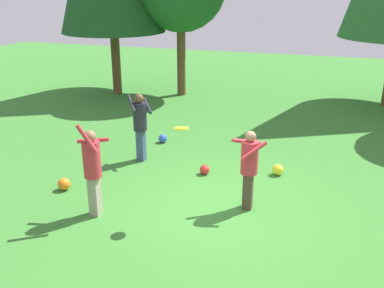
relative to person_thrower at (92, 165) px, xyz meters
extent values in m
plane|color=#387A2D|center=(2.39, 0.98, -1.06)|extent=(40.00, 40.00, 0.00)
cube|color=gray|center=(0.00, 0.00, -0.65)|extent=(0.19, 0.22, 0.82)
cylinder|color=#B72D38|center=(0.00, 0.00, 0.13)|extent=(0.34, 0.34, 0.72)
sphere|color=#8C6647|center=(0.00, 0.00, 0.59)|extent=(0.23, 0.23, 0.23)
cylinder|color=#B72D38|center=(-0.05, 0.19, 0.44)|extent=(0.61, 0.24, 0.13)
cylinder|color=#B72D38|center=(0.05, -0.19, 0.61)|extent=(0.39, 0.18, 0.56)
cube|color=#4C382D|center=(2.82, 1.15, -0.67)|extent=(0.19, 0.22, 0.78)
cylinder|color=#B72D38|center=(2.82, 1.15, 0.06)|extent=(0.34, 0.34, 0.68)
sphere|color=#8C6647|center=(2.82, 1.15, 0.49)|extent=(0.22, 0.22, 0.22)
cylinder|color=#B72D38|center=(2.93, 0.98, 0.27)|extent=(0.49, 0.34, 0.37)
cylinder|color=#B72D38|center=(2.72, 1.32, 0.32)|extent=(0.54, 0.37, 0.18)
cube|color=#38476B|center=(-0.25, 2.85, -0.65)|extent=(0.19, 0.22, 0.82)
cylinder|color=#23232D|center=(-0.25, 2.85, 0.12)|extent=(0.34, 0.34, 0.71)
sphere|color=brown|center=(-0.25, 2.85, 0.57)|extent=(0.23, 0.23, 0.23)
cylinder|color=#23232D|center=(-0.09, 2.97, 0.37)|extent=(0.43, 0.51, 0.29)
cylinder|color=#23232D|center=(-0.41, 2.72, 0.47)|extent=(0.42, 0.50, 0.33)
cylinder|color=yellow|center=(1.66, 0.45, 0.77)|extent=(0.36, 0.36, 0.07)
sphere|color=blue|center=(-0.19, 4.22, -0.94)|extent=(0.25, 0.25, 0.25)
sphere|color=yellow|center=(3.22, 2.97, -0.92)|extent=(0.27, 0.27, 0.27)
sphere|color=red|center=(1.54, 2.49, -0.94)|extent=(0.24, 0.24, 0.24)
sphere|color=orange|center=(-1.21, 0.76, -0.92)|extent=(0.28, 0.28, 0.28)
cylinder|color=brown|center=(-1.43, 9.62, 0.51)|extent=(0.33, 0.33, 3.13)
cylinder|color=brown|center=(-4.00, 9.11, 1.16)|extent=(0.35, 0.35, 4.44)
camera|label=1|loc=(4.12, -6.83, 3.36)|focal=41.36mm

